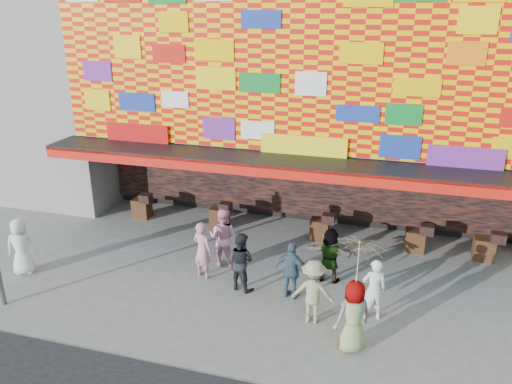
# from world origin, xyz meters

# --- Properties ---
(ground) EXTENTS (90.00, 90.00, 0.00)m
(ground) POSITION_xyz_m (0.00, 0.00, 0.00)
(ground) COLOR slate
(ground) RESTS_ON ground
(shop_building) EXTENTS (15.20, 9.40, 10.00)m
(shop_building) POSITION_xyz_m (0.00, 8.18, 5.23)
(shop_building) COLOR gray
(shop_building) RESTS_ON ground
(neighbor_left) EXTENTS (11.00, 8.00, 12.00)m
(neighbor_left) POSITION_xyz_m (-13.00, 8.00, 6.00)
(neighbor_left) COLOR gray
(neighbor_left) RESTS_ON ground
(ped_a) EXTENTS (0.97, 0.82, 1.68)m
(ped_a) POSITION_xyz_m (-6.80, 0.03, 0.84)
(ped_a) COLOR silver
(ped_a) RESTS_ON ground
(ped_b) EXTENTS (0.72, 0.59, 1.69)m
(ped_b) POSITION_xyz_m (-1.77, 1.25, 0.84)
(ped_b) COLOR #B8778C
(ped_b) RESTS_ON ground
(ped_c) EXTENTS (0.94, 0.82, 1.64)m
(ped_c) POSITION_xyz_m (-0.56, 0.97, 0.82)
(ped_c) COLOR black
(ped_c) RESTS_ON ground
(ped_d) EXTENTS (1.07, 0.63, 1.63)m
(ped_d) POSITION_xyz_m (1.58, 0.01, 0.82)
(ped_d) COLOR gray
(ped_d) RESTS_ON ground
(ped_e) EXTENTS (1.00, 0.61, 1.59)m
(ped_e) POSITION_xyz_m (0.87, 0.90, 0.80)
(ped_e) COLOR #395164
(ped_e) RESTS_ON ground
(ped_f) EXTENTS (1.49, 0.55, 1.58)m
(ped_f) POSITION_xyz_m (1.69, 2.03, 0.79)
(ped_f) COLOR gray
(ped_f) RESTS_ON ground
(ped_g) EXTENTS (1.00, 0.92, 1.71)m
(ped_g) POSITION_xyz_m (2.62, -0.80, 0.86)
(ped_g) COLOR gray
(ped_g) RESTS_ON ground
(ped_h) EXTENTS (0.66, 0.52, 1.61)m
(ped_h) POSITION_xyz_m (2.97, 0.54, 0.80)
(ped_h) COLOR silver
(ped_h) RESTS_ON ground
(ped_i) EXTENTS (0.88, 0.69, 1.78)m
(ped_i) POSITION_xyz_m (-1.46, 2.09, 0.89)
(ped_i) COLOR pink
(ped_i) RESTS_ON ground
(parasol) EXTENTS (1.23, 1.25, 1.97)m
(parasol) POSITION_xyz_m (2.62, -0.80, 2.21)
(parasol) COLOR beige
(parasol) RESTS_ON ground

